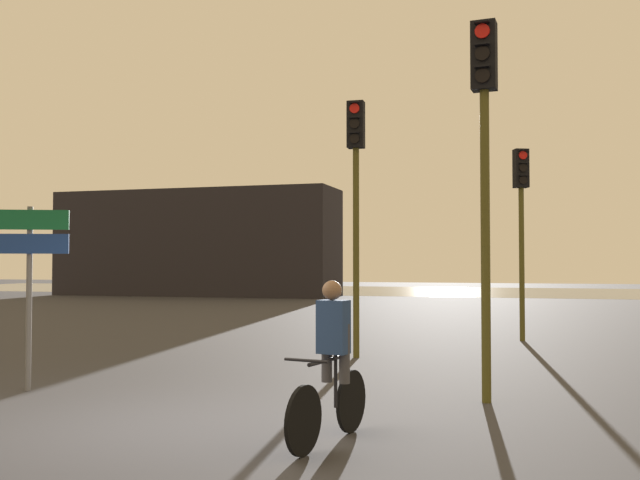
{
  "coord_description": "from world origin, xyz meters",
  "views": [
    {
      "loc": [
        3.99,
        -6.88,
        1.79
      ],
      "look_at": [
        0.5,
        5.0,
        2.2
      ],
      "focal_mm": 40.0,
      "sensor_mm": 36.0,
      "label": 1
    }
  ],
  "objects_px": {
    "traffic_light_far_right": "(521,207)",
    "cyclist": "(332,360)",
    "direction_sign_post": "(29,263)",
    "traffic_light_near_right": "(485,139)",
    "distant_building": "(196,243)",
    "traffic_light_center": "(356,180)"
  },
  "relations": [
    {
      "from": "traffic_light_center",
      "to": "traffic_light_far_right",
      "type": "bearing_deg",
      "value": -129.65
    },
    {
      "from": "traffic_light_far_right",
      "to": "direction_sign_post",
      "type": "height_order",
      "value": "traffic_light_far_right"
    },
    {
      "from": "traffic_light_far_right",
      "to": "direction_sign_post",
      "type": "bearing_deg",
      "value": 30.2
    },
    {
      "from": "traffic_light_near_right",
      "to": "cyclist",
      "type": "height_order",
      "value": "traffic_light_near_right"
    },
    {
      "from": "traffic_light_near_right",
      "to": "cyclist",
      "type": "xyz_separation_m",
      "value": [
        -1.37,
        -2.52,
        -2.59
      ]
    },
    {
      "from": "distant_building",
      "to": "direction_sign_post",
      "type": "xyz_separation_m",
      "value": [
        11.12,
        -27.82,
        -1.13
      ]
    },
    {
      "from": "traffic_light_near_right",
      "to": "direction_sign_post",
      "type": "distance_m",
      "value": 6.52
    },
    {
      "from": "traffic_light_near_right",
      "to": "direction_sign_post",
      "type": "bearing_deg",
      "value": 13.94
    },
    {
      "from": "traffic_light_far_right",
      "to": "cyclist",
      "type": "height_order",
      "value": "traffic_light_far_right"
    },
    {
      "from": "traffic_light_far_right",
      "to": "cyclist",
      "type": "bearing_deg",
      "value": 57.89
    },
    {
      "from": "traffic_light_center",
      "to": "cyclist",
      "type": "distance_m",
      "value": 6.92
    },
    {
      "from": "distant_building",
      "to": "cyclist",
      "type": "bearing_deg",
      "value": -61.44
    },
    {
      "from": "distant_building",
      "to": "traffic_light_far_right",
      "type": "bearing_deg",
      "value": -47.2
    },
    {
      "from": "direction_sign_post",
      "to": "traffic_light_center",
      "type": "bearing_deg",
      "value": -150.13
    },
    {
      "from": "traffic_light_near_right",
      "to": "traffic_light_far_right",
      "type": "xyz_separation_m",
      "value": [
        0.38,
        7.7,
        -0.32
      ]
    },
    {
      "from": "traffic_light_near_right",
      "to": "direction_sign_post",
      "type": "xyz_separation_m",
      "value": [
        -6.25,
        -0.96,
        -1.62
      ]
    },
    {
      "from": "distant_building",
      "to": "direction_sign_post",
      "type": "distance_m",
      "value": 29.98
    },
    {
      "from": "traffic_light_far_right",
      "to": "cyclist",
      "type": "distance_m",
      "value": 10.61
    },
    {
      "from": "traffic_light_far_right",
      "to": "direction_sign_post",
      "type": "relative_size",
      "value": 1.71
    },
    {
      "from": "traffic_light_far_right",
      "to": "traffic_light_near_right",
      "type": "bearing_deg",
      "value": 64.8
    },
    {
      "from": "distant_building",
      "to": "traffic_light_near_right",
      "type": "bearing_deg",
      "value": -57.12
    },
    {
      "from": "traffic_light_far_right",
      "to": "cyclist",
      "type": "relative_size",
      "value": 2.64
    }
  ]
}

